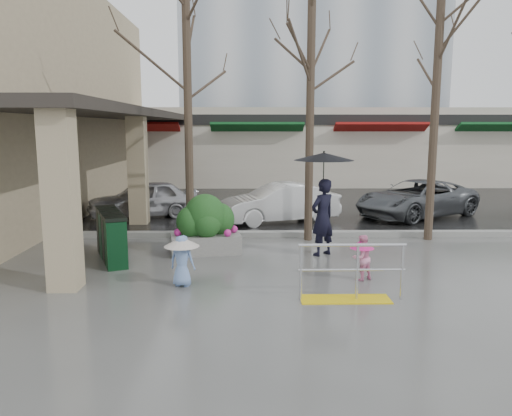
{
  "coord_description": "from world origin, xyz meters",
  "views": [
    {
      "loc": [
        -0.42,
        -9.7,
        3.05
      ],
      "look_at": [
        -0.26,
        1.04,
        1.3
      ],
      "focal_mm": 35.0,
      "sensor_mm": 36.0,
      "label": 1
    }
  ],
  "objects_px": {
    "tree_mideast": "(438,56)",
    "woman": "(323,193)",
    "handrail": "(349,279)",
    "planter": "(206,225)",
    "tree_midwest": "(311,41)",
    "car_c": "(417,199)",
    "car_a": "(143,199)",
    "child_pink": "(362,254)",
    "child_blue": "(182,254)",
    "car_b": "(279,203)",
    "news_boxes": "(111,235)",
    "tree_west": "(187,47)"
  },
  "relations": [
    {
      "from": "tree_mideast",
      "to": "woman",
      "type": "xyz_separation_m",
      "value": [
        -3.16,
        -1.65,
        -3.36
      ]
    },
    {
      "from": "handrail",
      "to": "planter",
      "type": "height_order",
      "value": "planter"
    },
    {
      "from": "tree_midwest",
      "to": "car_c",
      "type": "distance_m",
      "value": 7.09
    },
    {
      "from": "tree_midwest",
      "to": "car_a",
      "type": "xyz_separation_m",
      "value": [
        -5.21,
        3.55,
        -4.6
      ]
    },
    {
      "from": "child_pink",
      "to": "child_blue",
      "type": "relative_size",
      "value": 0.91
    },
    {
      "from": "child_blue",
      "to": "handrail",
      "type": "bearing_deg",
      "value": 178.64
    },
    {
      "from": "handrail",
      "to": "car_b",
      "type": "height_order",
      "value": "car_b"
    },
    {
      "from": "tree_midwest",
      "to": "tree_mideast",
      "type": "distance_m",
      "value": 3.32
    },
    {
      "from": "car_a",
      "to": "handrail",
      "type": "bearing_deg",
      "value": 15.46
    },
    {
      "from": "child_pink",
      "to": "news_boxes",
      "type": "xyz_separation_m",
      "value": [
        -5.45,
        1.64,
        0.04
      ]
    },
    {
      "from": "tree_west",
      "to": "woman",
      "type": "bearing_deg",
      "value": -26.25
    },
    {
      "from": "tree_midwest",
      "to": "child_blue",
      "type": "bearing_deg",
      "value": -126.27
    },
    {
      "from": "car_a",
      "to": "car_c",
      "type": "bearing_deg",
      "value": 72.29
    },
    {
      "from": "car_b",
      "to": "handrail",
      "type": "bearing_deg",
      "value": -12.5
    },
    {
      "from": "child_pink",
      "to": "child_blue",
      "type": "distance_m",
      "value": 3.57
    },
    {
      "from": "handrail",
      "to": "tree_west",
      "type": "xyz_separation_m",
      "value": [
        -3.36,
        4.8,
        4.71
      ]
    },
    {
      "from": "news_boxes",
      "to": "car_a",
      "type": "distance_m",
      "value": 5.56
    },
    {
      "from": "child_blue",
      "to": "tree_west",
      "type": "bearing_deg",
      "value": -71.83
    },
    {
      "from": "news_boxes",
      "to": "car_c",
      "type": "relative_size",
      "value": 0.45
    },
    {
      "from": "car_b",
      "to": "woman",
      "type": "bearing_deg",
      "value": -8.24
    },
    {
      "from": "handrail",
      "to": "child_blue",
      "type": "relative_size",
      "value": 1.88
    },
    {
      "from": "tree_west",
      "to": "tree_midwest",
      "type": "height_order",
      "value": "tree_midwest"
    },
    {
      "from": "child_blue",
      "to": "car_c",
      "type": "xyz_separation_m",
      "value": [
        7.03,
        7.44,
        -0.0
      ]
    },
    {
      "from": "tree_mideast",
      "to": "car_a",
      "type": "distance_m",
      "value": 10.14
    },
    {
      "from": "tree_midwest",
      "to": "car_c",
      "type": "relative_size",
      "value": 1.54
    },
    {
      "from": "child_pink",
      "to": "news_boxes",
      "type": "bearing_deg",
      "value": -45.34
    },
    {
      "from": "tree_west",
      "to": "child_pink",
      "type": "xyz_separation_m",
      "value": [
        3.85,
        -3.63,
        -4.56
      ]
    },
    {
      "from": "tree_mideast",
      "to": "car_c",
      "type": "height_order",
      "value": "tree_mideast"
    },
    {
      "from": "handrail",
      "to": "woman",
      "type": "height_order",
      "value": "woman"
    },
    {
      "from": "child_blue",
      "to": "car_a",
      "type": "height_order",
      "value": "car_a"
    },
    {
      "from": "tree_mideast",
      "to": "child_blue",
      "type": "xyz_separation_m",
      "value": [
        -6.21,
        -3.96,
        -4.23
      ]
    },
    {
      "from": "woman",
      "to": "car_b",
      "type": "height_order",
      "value": "woman"
    },
    {
      "from": "handrail",
      "to": "car_a",
      "type": "bearing_deg",
      "value": 122.72
    },
    {
      "from": "handrail",
      "to": "woman",
      "type": "bearing_deg",
      "value": 90.36
    },
    {
      "from": "car_c",
      "to": "woman",
      "type": "bearing_deg",
      "value": -69.45
    },
    {
      "from": "tree_west",
      "to": "car_c",
      "type": "bearing_deg",
      "value": 25.43
    },
    {
      "from": "handrail",
      "to": "tree_mideast",
      "type": "height_order",
      "value": "tree_mideast"
    },
    {
      "from": "car_c",
      "to": "tree_midwest",
      "type": "bearing_deg",
      "value": -81.44
    },
    {
      "from": "car_b",
      "to": "tree_west",
      "type": "bearing_deg",
      "value": -63.87
    },
    {
      "from": "planter",
      "to": "car_b",
      "type": "height_order",
      "value": "planter"
    },
    {
      "from": "tree_west",
      "to": "child_blue",
      "type": "distance_m",
      "value": 5.97
    },
    {
      "from": "handrail",
      "to": "car_b",
      "type": "xyz_separation_m",
      "value": [
        -0.79,
        7.35,
        0.25
      ]
    },
    {
      "from": "handrail",
      "to": "tree_west",
      "type": "bearing_deg",
      "value": 124.99
    },
    {
      "from": "child_blue",
      "to": "car_b",
      "type": "distance_m",
      "value": 6.9
    },
    {
      "from": "car_c",
      "to": "planter",
      "type": "bearing_deg",
      "value": -86.03
    },
    {
      "from": "car_a",
      "to": "tree_mideast",
      "type": "bearing_deg",
      "value": 50.06
    },
    {
      "from": "handrail",
      "to": "tree_west",
      "type": "relative_size",
      "value": 0.28
    },
    {
      "from": "tree_midwest",
      "to": "news_boxes",
      "type": "distance_m",
      "value": 6.99
    },
    {
      "from": "woman",
      "to": "tree_west",
      "type": "bearing_deg",
      "value": -62.89
    },
    {
      "from": "tree_west",
      "to": "car_c",
      "type": "xyz_separation_m",
      "value": [
        7.32,
        3.48,
        -4.45
      ]
    }
  ]
}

